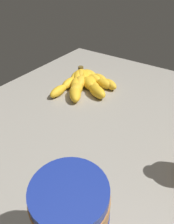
# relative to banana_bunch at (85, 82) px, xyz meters

# --- Properties ---
(ground_plane) EXTENTS (0.89, 0.74, 0.05)m
(ground_plane) POSITION_rel_banana_bunch_xyz_m (-0.15, -0.13, -0.04)
(ground_plane) COLOR gray
(banana_bunch) EXTENTS (0.21, 0.19, 0.04)m
(banana_bunch) POSITION_rel_banana_bunch_xyz_m (0.00, 0.00, 0.00)
(banana_bunch) COLOR gold
(banana_bunch) RESTS_ON ground_plane
(peanut_butter_jar) EXTENTS (0.10, 0.10, 0.16)m
(peanut_butter_jar) POSITION_rel_banana_bunch_xyz_m (-0.43, -0.28, 0.06)
(peanut_butter_jar) COLOR #B27238
(peanut_butter_jar) RESTS_ON ground_plane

